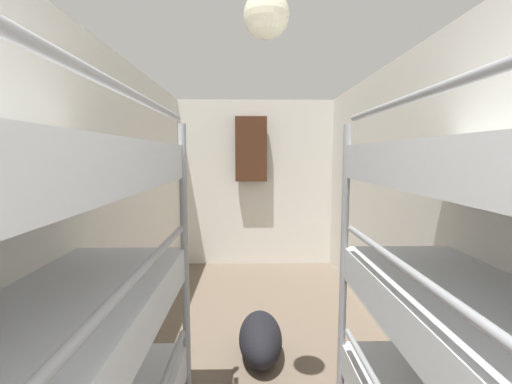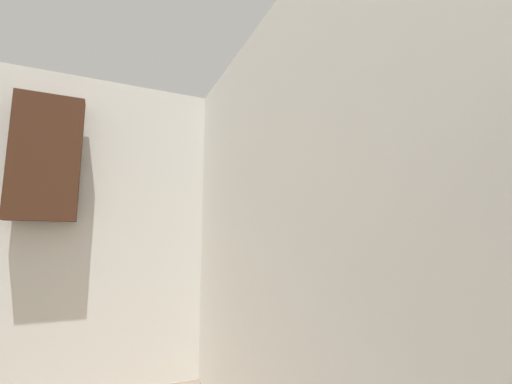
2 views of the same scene
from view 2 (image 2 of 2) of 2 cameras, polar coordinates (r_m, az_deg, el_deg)
wall_back at (r=2.92m, az=-30.74°, el=-5.20°), size 2.34×0.06×2.39m
hanging_coat at (r=2.84m, az=-31.61°, el=4.99°), size 0.44×0.12×0.90m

